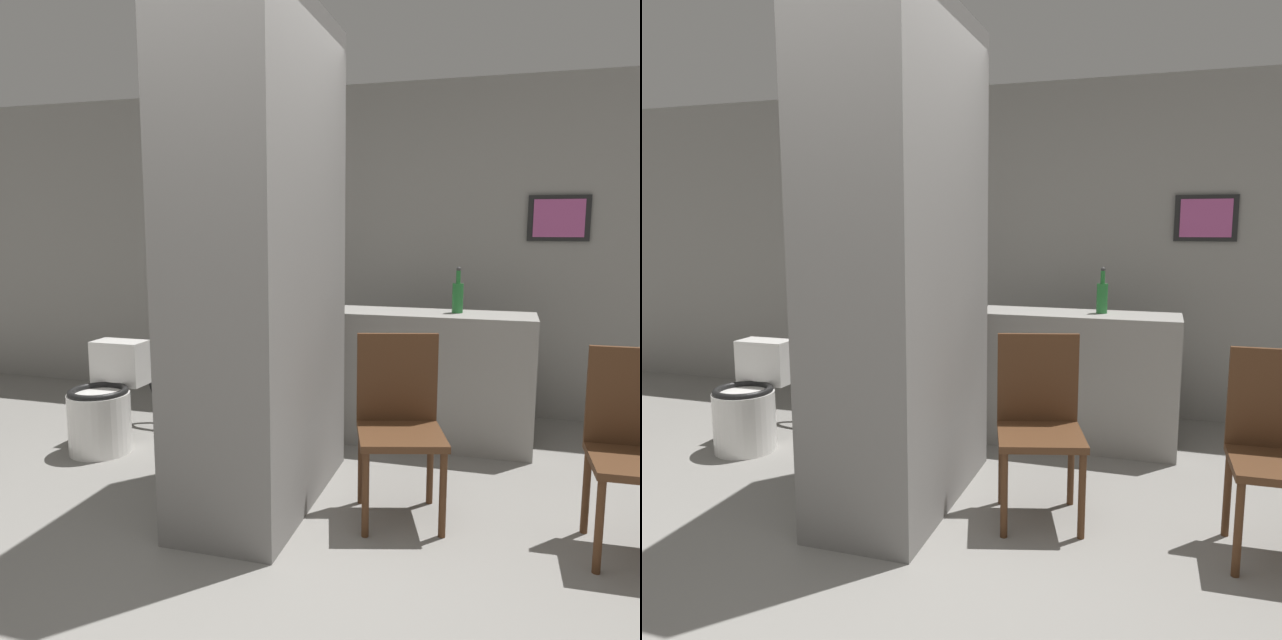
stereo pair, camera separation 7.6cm
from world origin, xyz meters
TOP-DOWN VIEW (x-y plane):
  - ground_plane at (0.00, 0.00)m, footprint 14.00×14.00m
  - wall_back at (-0.00, 2.63)m, footprint 8.00×0.09m
  - pillar_center at (-0.10, 0.65)m, footprint 0.60×1.29m
  - counter_shelf at (0.67, 1.81)m, footprint 1.35×0.44m
  - toilet at (-1.41, 1.06)m, footprint 0.41×0.57m
  - chair_near_pillar at (0.64, 0.68)m, footprint 0.53×0.53m
  - chair_by_doorway at (1.75, 0.62)m, footprint 0.44×0.44m
  - bicycle at (-0.57, 1.67)m, footprint 1.78×0.42m
  - bottle_tall at (0.83, 1.85)m, footprint 0.07×0.07m

SIDE VIEW (x-z plane):
  - ground_plane at x=0.00m, z-range 0.00..0.00m
  - toilet at x=-1.41m, z-range -0.05..0.65m
  - bicycle at x=-0.57m, z-range -0.01..0.77m
  - counter_shelf at x=0.67m, z-range 0.00..0.91m
  - chair_near_pillar at x=0.64m, z-range 0.05..0.99m
  - chair_by_doorway at x=1.75m, z-range 0.05..0.99m
  - bottle_tall at x=0.83m, z-range 0.87..1.18m
  - pillar_center at x=-0.10m, z-range 0.00..2.60m
  - wall_back at x=0.00m, z-range 0.00..2.60m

